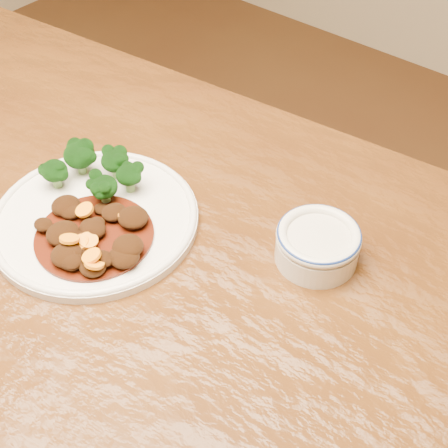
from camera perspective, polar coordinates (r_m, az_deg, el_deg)
The scene contains 5 objects.
dining_table at distance 0.92m, azimuth -14.43°, elevation -5.58°, with size 1.58×1.05×0.75m.
dinner_plate at distance 0.88m, azimuth -11.71°, elevation 0.52°, with size 0.29×0.29×0.02m.
broccoli_florets at distance 0.91m, azimuth -11.84°, elevation 5.02°, with size 0.12×0.11×0.05m.
mince_stew at distance 0.84m, azimuth -11.75°, elevation -1.13°, with size 0.17×0.16×0.03m.
dip_bowl at distance 0.81m, azimuth 8.56°, elevation -1.78°, with size 0.11×0.11×0.05m.
Camera 1 is at (0.54, -0.29, 1.36)m, focal length 50.00 mm.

